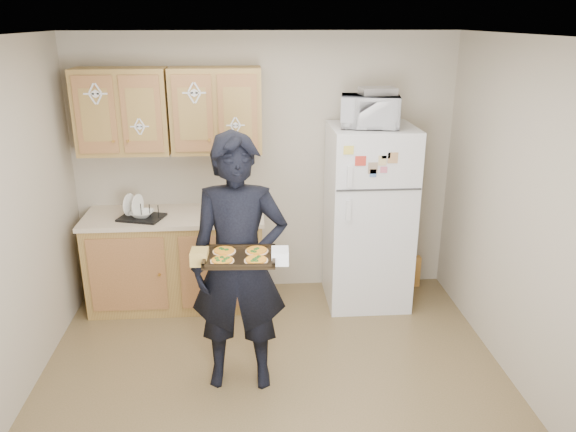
{
  "coord_description": "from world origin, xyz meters",
  "views": [
    {
      "loc": [
        -0.15,
        -3.44,
        2.61
      ],
      "look_at": [
        0.13,
        0.45,
        1.23
      ],
      "focal_mm": 35.0,
      "sensor_mm": 36.0,
      "label": 1
    }
  ],
  "objects_px": {
    "baking_tray": "(240,258)",
    "dish_rack": "(141,211)",
    "person": "(239,265)",
    "refrigerator": "(368,217)",
    "microwave": "(370,112)"
  },
  "relations": [
    {
      "from": "baking_tray",
      "to": "microwave",
      "type": "height_order",
      "value": "microwave"
    },
    {
      "from": "baking_tray",
      "to": "dish_rack",
      "type": "xyz_separation_m",
      "value": [
        -0.9,
        1.49,
        -0.17
      ]
    },
    {
      "from": "baking_tray",
      "to": "person",
      "type": "bearing_deg",
      "value": 95.52
    },
    {
      "from": "person",
      "to": "baking_tray",
      "type": "distance_m",
      "value": 0.36
    },
    {
      "from": "person",
      "to": "dish_rack",
      "type": "distance_m",
      "value": 1.48
    },
    {
      "from": "person",
      "to": "microwave",
      "type": "relative_size",
      "value": 3.81
    },
    {
      "from": "refrigerator",
      "to": "microwave",
      "type": "height_order",
      "value": "microwave"
    },
    {
      "from": "baking_tray",
      "to": "microwave",
      "type": "distance_m",
      "value": 1.98
    },
    {
      "from": "refrigerator",
      "to": "person",
      "type": "height_order",
      "value": "person"
    },
    {
      "from": "baking_tray",
      "to": "dish_rack",
      "type": "relative_size",
      "value": 1.23
    },
    {
      "from": "refrigerator",
      "to": "person",
      "type": "relative_size",
      "value": 0.89
    },
    {
      "from": "person",
      "to": "dish_rack",
      "type": "bearing_deg",
      "value": 129.51
    },
    {
      "from": "refrigerator",
      "to": "microwave",
      "type": "relative_size",
      "value": 3.4
    },
    {
      "from": "baking_tray",
      "to": "dish_rack",
      "type": "distance_m",
      "value": 1.75
    },
    {
      "from": "person",
      "to": "dish_rack",
      "type": "relative_size",
      "value": 5.1
    }
  ]
}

